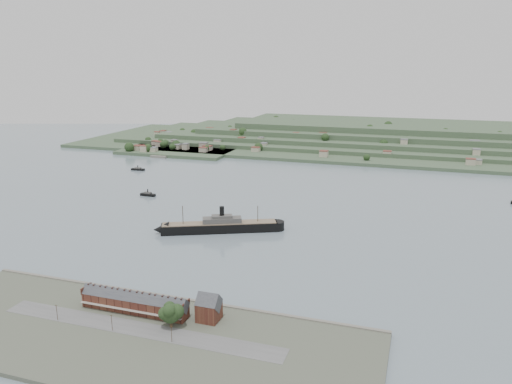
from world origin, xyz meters
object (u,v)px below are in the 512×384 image
(gabled_building, at_px, (209,308))
(terrace_row, at_px, (135,302))
(steamship, at_px, (216,226))
(fig_tree, at_px, (171,313))
(tugboat, at_px, (148,194))

(gabled_building, bearing_deg, terrace_row, -173.88)
(steamship, height_order, fig_tree, steamship)
(steamship, relative_size, fig_tree, 7.17)
(gabled_building, bearing_deg, tugboat, 127.02)
(tugboat, bearing_deg, steamship, -36.21)
(terrace_row, bearing_deg, tugboat, 118.84)
(tugboat, bearing_deg, fig_tree, -57.17)
(gabled_building, xyz_separation_m, steamship, (-47.98, 122.58, -3.97))
(steamship, relative_size, tugboat, 6.00)
(terrace_row, xyz_separation_m, gabled_building, (37.50, 4.02, 1.34))
(gabled_building, height_order, fig_tree, gabled_building)
(gabled_building, relative_size, fig_tree, 1.13)
(fig_tree, bearing_deg, tugboat, 122.83)
(terrace_row, height_order, steamship, steamship)
(fig_tree, bearing_deg, gabled_building, 42.61)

